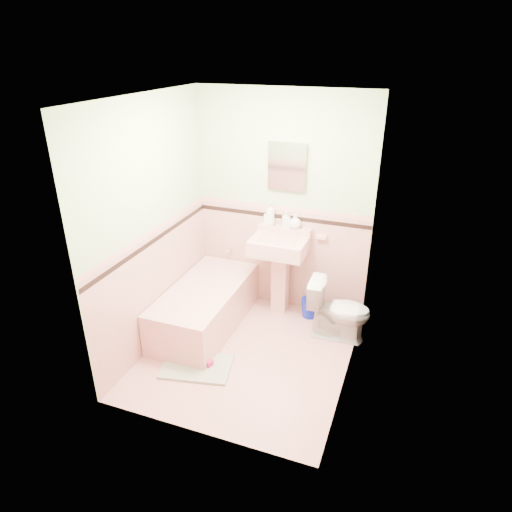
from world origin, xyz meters
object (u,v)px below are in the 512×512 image
(bathtub, at_px, (205,308))
(shoe, at_px, (206,361))
(toilet, at_px, (339,310))
(soap_bottle_right, at_px, (295,221))
(bucket, at_px, (310,308))
(soap_bottle_left, at_px, (270,214))
(sink, at_px, (279,277))
(medicine_cabinet, at_px, (287,166))
(soap_bottle_mid, at_px, (286,219))

(bathtub, height_order, shoe, bathtub)
(toilet, distance_m, shoe, 1.49)
(soap_bottle_right, bearing_deg, bucket, -26.11)
(soap_bottle_left, xyz_separation_m, soap_bottle_right, (0.29, 0.00, -0.05))
(sink, bearing_deg, soap_bottle_right, 56.29)
(sink, relative_size, soap_bottle_left, 3.58)
(bathtub, distance_m, bucket, 1.21)
(sink, height_order, bucket, sink)
(bucket, height_order, shoe, bucket)
(sink, height_order, soap_bottle_left, soap_bottle_left)
(medicine_cabinet, xyz_separation_m, soap_bottle_left, (-0.17, -0.03, -0.55))
(soap_bottle_mid, bearing_deg, shoe, -105.59)
(sink, height_order, toilet, sink)
(shoe, bearing_deg, sink, 89.50)
(soap_bottle_right, distance_m, bucket, 1.04)
(bathtub, relative_size, bucket, 6.92)
(medicine_cabinet, xyz_separation_m, soap_bottle_right, (0.12, -0.03, -0.59))
(soap_bottle_right, height_order, bucket, soap_bottle_right)
(soap_bottle_mid, relative_size, soap_bottle_right, 1.10)
(soap_bottle_mid, xyz_separation_m, soap_bottle_right, (0.10, 0.00, -0.01))
(medicine_cabinet, xyz_separation_m, bucket, (0.37, -0.15, -1.59))
(bathtub, bearing_deg, soap_bottle_left, 54.39)
(sink, bearing_deg, soap_bottle_left, 133.61)
(sink, bearing_deg, bathtub, -142.07)
(soap_bottle_right, bearing_deg, medicine_cabinet, 165.98)
(toilet, xyz_separation_m, shoe, (-1.11, -0.95, -0.27))
(soap_bottle_mid, bearing_deg, bathtub, -134.45)
(soap_bottle_right, xyz_separation_m, shoe, (-0.48, -1.37, -1.05))
(soap_bottle_right, xyz_separation_m, bucket, (0.25, -0.12, -1.00))
(medicine_cabinet, bearing_deg, soap_bottle_mid, -61.31)
(sink, bearing_deg, soap_bottle_mid, 84.79)
(shoe, bearing_deg, medicine_cabinet, 91.96)
(sink, height_order, soap_bottle_mid, soap_bottle_mid)
(medicine_cabinet, distance_m, soap_bottle_left, 0.57)
(sink, distance_m, soap_bottle_right, 0.66)
(sink, bearing_deg, medicine_cabinet, 90.00)
(medicine_cabinet, height_order, soap_bottle_left, medicine_cabinet)
(soap_bottle_right, height_order, toilet, soap_bottle_right)
(sink, xyz_separation_m, bucket, (0.37, 0.06, -0.37))
(toilet, bearing_deg, bucket, 50.71)
(soap_bottle_mid, bearing_deg, medicine_cabinet, 118.69)
(bathtub, bearing_deg, soap_bottle_right, 41.59)
(soap_bottle_left, bearing_deg, medicine_cabinet, 9.92)
(bucket, bearing_deg, sink, -171.40)
(soap_bottle_left, distance_m, soap_bottle_right, 0.30)
(toilet, bearing_deg, medicine_cabinet, 57.67)
(soap_bottle_left, xyz_separation_m, toilet, (0.92, -0.41, -0.82))
(bucket, xyz_separation_m, shoe, (-0.74, -1.24, -0.05))
(soap_bottle_left, bearing_deg, soap_bottle_right, 0.00)
(bucket, relative_size, shoe, 1.49)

